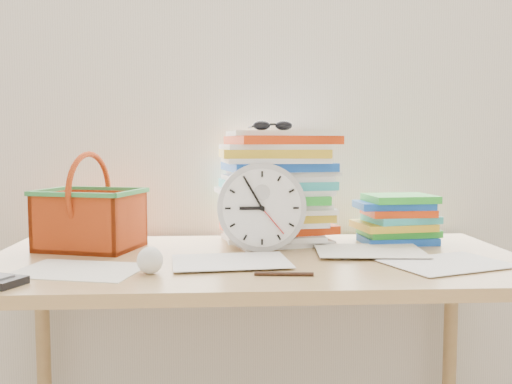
{
  "coord_description": "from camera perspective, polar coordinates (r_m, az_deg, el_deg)",
  "views": [
    {
      "loc": [
        -0.08,
        0.13,
        1.05
      ],
      "look_at": [
        -0.0,
        1.6,
        0.92
      ],
      "focal_mm": 40.0,
      "sensor_mm": 36.0,
      "label": 1
    }
  ],
  "objects": [
    {
      "name": "sunglasses",
      "position": [
        1.64,
        1.68,
        6.67
      ],
      "size": [
        0.14,
        0.12,
        0.03
      ],
      "primitive_type": null,
      "rotation": [
        0.0,
        0.0,
        0.07
      ],
      "color": "black",
      "rests_on": "paper_stack"
    },
    {
      "name": "crumpled_ball",
      "position": [
        1.33,
        -10.57,
        -6.7
      ],
      "size": [
        0.06,
        0.06,
        0.06
      ],
      "primitive_type": "sphere",
      "color": "white",
      "rests_on": "desk"
    },
    {
      "name": "book_stack",
      "position": [
        1.75,
        13.82,
        -2.61
      ],
      "size": [
        0.27,
        0.23,
        0.14
      ],
      "primitive_type": null,
      "rotation": [
        0.0,
        0.0,
        0.16
      ],
      "color": "white",
      "rests_on": "desk"
    },
    {
      "name": "scattered_papers",
      "position": [
        1.5,
        0.03,
        -6.29
      ],
      "size": [
        1.26,
        0.42,
        0.02
      ],
      "primitive_type": null,
      "color": "white",
      "rests_on": "desk"
    },
    {
      "name": "paper_stack",
      "position": [
        1.71,
        2.09,
        0.52
      ],
      "size": [
        0.38,
        0.33,
        0.33
      ],
      "primitive_type": null,
      "rotation": [
        0.0,
        0.0,
        0.2
      ],
      "color": "white",
      "rests_on": "desk"
    },
    {
      "name": "basket",
      "position": [
        1.66,
        -16.29,
        -0.94
      ],
      "size": [
        0.31,
        0.27,
        0.27
      ],
      "primitive_type": null,
      "rotation": [
        0.0,
        0.0,
        -0.29
      ],
      "color": "#C14212",
      "rests_on": "desk"
    },
    {
      "name": "curtain",
      "position": [
        1.86,
        -0.66,
        12.72
      ],
      "size": [
        2.4,
        0.01,
        2.5
      ],
      "primitive_type": "cube",
      "color": "white",
      "rests_on": "room_shell"
    },
    {
      "name": "pen",
      "position": [
        1.29,
        2.8,
        -8.18
      ],
      "size": [
        0.13,
        0.02,
        0.01
      ],
      "primitive_type": "cylinder",
      "rotation": [
        0.0,
        1.57,
        -0.09
      ],
      "color": "black",
      "rests_on": "desk"
    },
    {
      "name": "desk",
      "position": [
        1.51,
        0.03,
        -9.29
      ],
      "size": [
        1.4,
        0.7,
        0.75
      ],
      "color": "#A9834F",
      "rests_on": "ground"
    },
    {
      "name": "clock",
      "position": [
        1.57,
        0.54,
        -1.51
      ],
      "size": [
        0.24,
        0.05,
        0.24
      ],
      "primitive_type": "cylinder",
      "rotation": [
        1.57,
        0.0,
        0.0
      ],
      "color": "#B7B8BA",
      "rests_on": "desk"
    }
  ]
}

